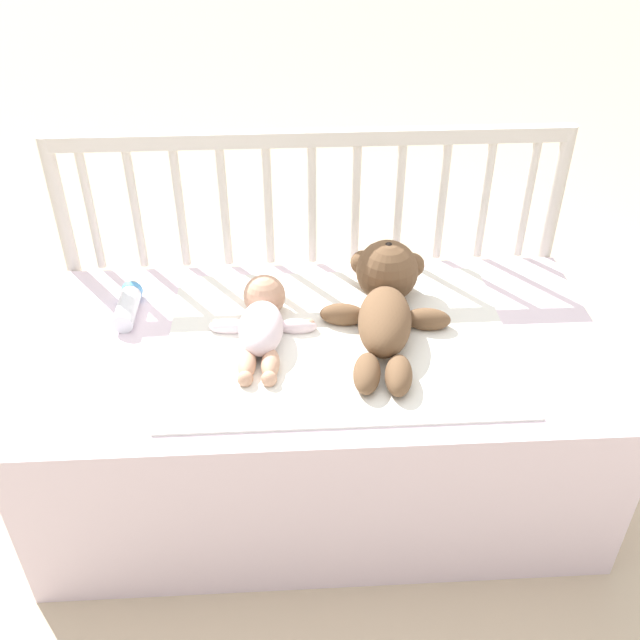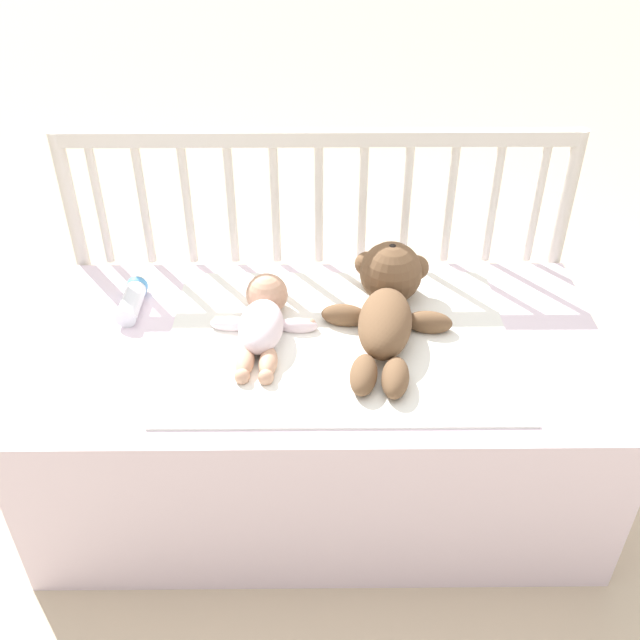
{
  "view_description": "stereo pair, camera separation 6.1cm",
  "coord_description": "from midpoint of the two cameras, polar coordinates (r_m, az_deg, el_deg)",
  "views": [
    {
      "loc": [
        -0.07,
        -1.27,
        1.42
      ],
      "look_at": [
        0.0,
        -0.0,
        0.5
      ],
      "focal_mm": 40.0,
      "sensor_mm": 36.0,
      "label": 1
    },
    {
      "loc": [
        -0.01,
        -1.27,
        1.42
      ],
      "look_at": [
        0.0,
        -0.0,
        0.5
      ],
      "focal_mm": 40.0,
      "sensor_mm": 36.0,
      "label": 2
    }
  ],
  "objects": [
    {
      "name": "baby",
      "position": [
        1.6,
        -3.53,
        -0.04
      ],
      "size": [
        0.25,
        0.33,
        0.1
      ],
      "color": "white",
      "rests_on": "crib_mattress"
    },
    {
      "name": "blanket",
      "position": [
        1.6,
        2.62,
        -1.71
      ],
      "size": [
        0.77,
        0.56,
        0.01
      ],
      "color": "white",
      "rests_on": "crib_mattress"
    },
    {
      "name": "ground_plane",
      "position": [
        1.91,
        0.93,
        -12.32
      ],
      "size": [
        12.0,
        12.0,
        0.0
      ],
      "primitive_type": "plane",
      "color": "#C6B293"
    },
    {
      "name": "baby_bottle",
      "position": [
        1.75,
        -13.79,
        1.66
      ],
      "size": [
        0.05,
        0.17,
        0.05
      ],
      "color": "white",
      "rests_on": "crib_mattress"
    },
    {
      "name": "crib_mattress",
      "position": [
        1.75,
        1.0,
        -7.48
      ],
      "size": [
        1.29,
        0.67,
        0.44
      ],
      "color": "silver",
      "rests_on": "ground_plane"
    },
    {
      "name": "teddy_bear",
      "position": [
        1.64,
        6.5,
        1.52
      ],
      "size": [
        0.3,
        0.47,
        0.15
      ],
      "color": "brown",
      "rests_on": "crib_mattress"
    },
    {
      "name": "crib_rail",
      "position": [
        1.84,
        0.86,
        8.27
      ],
      "size": [
        1.29,
        0.04,
        0.8
      ],
      "color": "beige",
      "rests_on": "ground_plane"
    }
  ]
}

